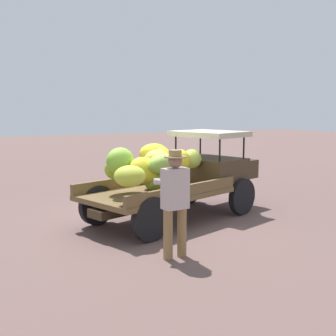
% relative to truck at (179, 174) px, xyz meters
% --- Properties ---
extents(ground_plane, '(60.00, 60.00, 0.00)m').
position_rel_truck_xyz_m(ground_plane, '(-0.63, -0.01, -0.96)').
color(ground_plane, brown).
extents(truck, '(4.66, 2.88, 1.85)m').
position_rel_truck_xyz_m(truck, '(0.00, 0.00, 0.00)').
color(truck, '#3D2F1D').
rests_on(truck, ground).
extents(farmer, '(0.52, 0.47, 1.73)m').
position_rel_truck_xyz_m(farmer, '(-1.23, -2.22, 0.02)').
color(farmer, olive).
rests_on(farmer, ground).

